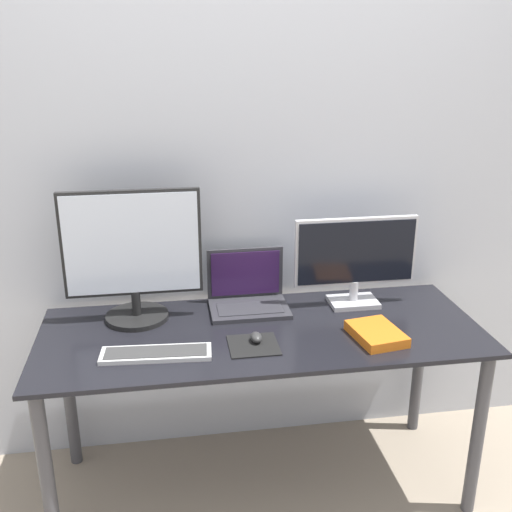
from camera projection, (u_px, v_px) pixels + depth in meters
name	position (u px, v px, depth m)	size (l,w,h in m)	color
wall_back	(247.00, 177.00, 2.51)	(7.00, 0.05, 2.50)	silver
desk	(262.00, 354.00, 2.35)	(1.71, 0.66, 0.73)	black
monitor_left	(133.00, 256.00, 2.32)	(0.54, 0.25, 0.53)	black
monitor_right	(356.00, 258.00, 2.48)	(0.52, 0.14, 0.38)	silver
laptop	(248.00, 294.00, 2.50)	(0.32, 0.23, 0.23)	#333338
keyboard	(156.00, 354.00, 2.12)	(0.40, 0.14, 0.02)	silver
mousepad	(253.00, 345.00, 2.20)	(0.18, 0.18, 0.00)	black
mouse	(256.00, 337.00, 2.21)	(0.04, 0.07, 0.03)	#333333
book	(376.00, 334.00, 2.25)	(0.20, 0.24, 0.04)	orange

